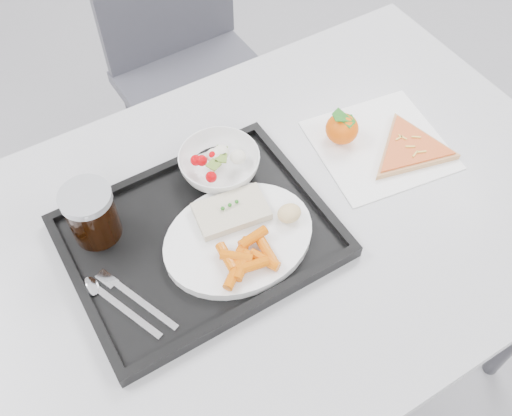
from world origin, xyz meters
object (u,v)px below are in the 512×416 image
at_px(chair, 188,52).
at_px(tangerine, 342,129).
at_px(table, 275,236).
at_px(salad_bowl, 219,164).
at_px(cola_glass, 91,213).
at_px(pizza_slice, 410,149).
at_px(tray, 200,237).
at_px(dinner_plate, 239,238).

distance_m(chair, tangerine, 0.70).
bearing_deg(table, tangerine, 23.17).
xyz_separation_m(table, salad_bowl, (-0.04, 0.13, 0.11)).
relative_size(cola_glass, pizza_slice, 0.42).
distance_m(salad_bowl, cola_glass, 0.25).
distance_m(tray, tangerine, 0.36).
bearing_deg(cola_glass, tangerine, -3.97).
xyz_separation_m(chair, dinner_plate, (-0.27, -0.76, 0.24)).
distance_m(tray, salad_bowl, 0.15).
bearing_deg(pizza_slice, chair, 100.11).
bearing_deg(tray, chair, 65.90).
height_order(dinner_plate, cola_glass, cola_glass).
height_order(chair, tray, chair).
distance_m(tray, dinner_plate, 0.07).
bearing_deg(tangerine, chair, 92.94).
bearing_deg(table, tray, 169.92).
bearing_deg(pizza_slice, cola_glass, 167.70).
height_order(salad_bowl, cola_glass, cola_glass).
xyz_separation_m(table, cola_glass, (-0.29, 0.13, 0.14)).
distance_m(dinner_plate, cola_glass, 0.25).
xyz_separation_m(table, tray, (-0.14, 0.03, 0.08)).
relative_size(salad_bowl, pizza_slice, 0.59).
xyz_separation_m(tangerine, pizza_slice, (0.10, -0.10, -0.02)).
distance_m(tangerine, pizza_slice, 0.14).
xyz_separation_m(table, pizza_slice, (0.31, -0.01, 0.08)).
relative_size(chair, tangerine, 13.00).
bearing_deg(cola_glass, chair, 52.80).
relative_size(table, tray, 2.67).
distance_m(dinner_plate, tangerine, 0.32).
distance_m(dinner_plate, salad_bowl, 0.16).
distance_m(table, cola_glass, 0.35).
bearing_deg(dinner_plate, table, 12.65).
xyz_separation_m(table, chair, (0.18, 0.74, -0.15)).
xyz_separation_m(chair, pizza_slice, (0.13, -0.75, 0.22)).
bearing_deg(dinner_plate, tray, 139.26).
distance_m(chair, salad_bowl, 0.70).
height_order(tray, salad_bowl, salad_bowl).
height_order(chair, salad_bowl, chair).
bearing_deg(tangerine, table, -156.83).
bearing_deg(salad_bowl, table, -72.17).
xyz_separation_m(table, tangerine, (0.21, 0.09, 0.10)).
bearing_deg(chair, pizza_slice, -79.89).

